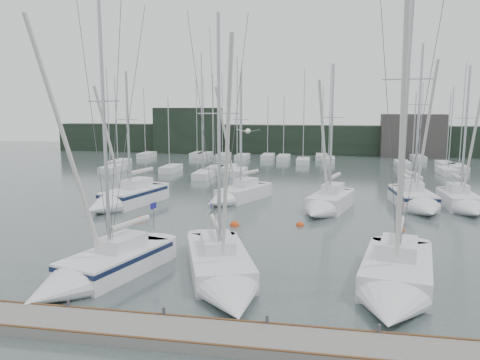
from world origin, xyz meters
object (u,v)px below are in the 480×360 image
(sailboat_mid_a, at_px, (122,199))
(buoy_b, at_px, (300,226))
(sailboat_mid_c, at_px, (326,205))
(sailboat_mid_e, at_px, (464,204))
(buoy_c, at_px, (141,220))
(buoy_d, at_px, (400,230))
(sailboat_mid_d, at_px, (417,202))
(sailboat_near_left, at_px, (93,272))
(sailboat_near_right, at_px, (395,285))
(sailboat_mid_b, at_px, (234,196))
(sailboat_near_center, at_px, (224,277))
(buoy_a, at_px, (234,226))

(sailboat_mid_a, distance_m, buoy_b, 15.27)
(sailboat_mid_c, height_order, sailboat_mid_e, sailboat_mid_c)
(sailboat_mid_e, bearing_deg, sailboat_mid_c, -167.94)
(buoy_c, distance_m, buoy_d, 18.42)
(sailboat_mid_a, distance_m, buoy_d, 21.92)
(buoy_d, bearing_deg, sailboat_mid_d, 71.37)
(sailboat_mid_e, xyz_separation_m, buoy_c, (-24.35, -7.62, -0.58))
(sailboat_near_left, xyz_separation_m, sailboat_near_right, (13.88, 0.81, 0.01))
(sailboat_mid_c, xyz_separation_m, buoy_d, (5.00, -4.53, -0.61))
(sailboat_near_right, relative_size, buoy_c, 24.95)
(sailboat_mid_b, bearing_deg, buoy_d, -4.78)
(sailboat_near_center, relative_size, sailboat_mid_e, 1.11)
(sailboat_near_left, relative_size, buoy_c, 22.43)
(sailboat_mid_b, height_order, buoy_b, sailboat_mid_b)
(sailboat_mid_b, height_order, buoy_d, sailboat_mid_b)
(sailboat_near_center, relative_size, sailboat_mid_a, 1.13)
(sailboat_near_right, height_order, buoy_d, sailboat_near_right)
(sailboat_near_center, height_order, buoy_a, sailboat_near_center)
(sailboat_near_right, bearing_deg, buoy_a, 141.34)
(sailboat_mid_c, distance_m, sailboat_mid_d, 7.77)
(sailboat_near_left, xyz_separation_m, buoy_d, (15.88, 12.61, -0.57))
(sailboat_mid_b, distance_m, buoy_c, 9.43)
(sailboat_mid_a, height_order, buoy_c, sailboat_mid_a)
(sailboat_near_center, height_order, sailboat_mid_b, sailboat_near_center)
(sailboat_mid_b, distance_m, sailboat_mid_d, 15.29)
(sailboat_mid_e, relative_size, buoy_c, 19.04)
(sailboat_mid_b, bearing_deg, buoy_a, -54.36)
(buoy_c, xyz_separation_m, buoy_d, (18.41, 0.52, 0.00))
(buoy_b, relative_size, buoy_c, 0.89)
(sailboat_near_right, height_order, sailboat_mid_e, sailboat_near_right)
(sailboat_mid_d, distance_m, buoy_c, 22.10)
(buoy_d, bearing_deg, sailboat_mid_b, 151.11)
(buoy_a, height_order, buoy_d, buoy_a)
(sailboat_near_left, relative_size, sailboat_mid_d, 1.02)
(sailboat_near_right, height_order, sailboat_mid_a, sailboat_near_right)
(sailboat_mid_d, distance_m, sailboat_mid_e, 3.58)
(sailboat_near_left, relative_size, buoy_a, 21.60)
(sailboat_near_center, height_order, buoy_b, sailboat_near_center)
(buoy_a, bearing_deg, sailboat_near_center, -81.46)
(sailboat_near_left, xyz_separation_m, sailboat_mid_c, (10.88, 17.14, 0.04))
(sailboat_mid_e, relative_size, buoy_a, 18.33)
(sailboat_mid_c, height_order, buoy_c, sailboat_mid_c)
(buoy_a, bearing_deg, sailboat_mid_d, 29.71)
(sailboat_near_left, distance_m, sailboat_mid_d, 26.79)
(buoy_d, bearing_deg, buoy_b, 179.65)
(buoy_a, relative_size, buoy_c, 1.04)
(sailboat_near_center, bearing_deg, sailboat_mid_e, 31.19)
(sailboat_near_right, distance_m, buoy_b, 12.78)
(buoy_a, bearing_deg, buoy_c, 177.72)
(buoy_b, bearing_deg, sailboat_mid_c, 68.58)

